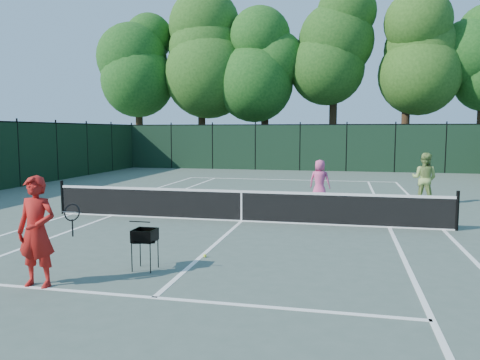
% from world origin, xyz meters
% --- Properties ---
extents(ground, '(90.00, 90.00, 0.00)m').
position_xyz_m(ground, '(0.00, 0.00, 0.00)').
color(ground, '#46564B').
rests_on(ground, ground).
extents(sideline_doubles_left, '(0.10, 23.77, 0.01)m').
position_xyz_m(sideline_doubles_left, '(-5.49, 0.00, 0.00)').
color(sideline_doubles_left, white).
rests_on(sideline_doubles_left, ground).
extents(sideline_doubles_right, '(0.10, 23.77, 0.01)m').
position_xyz_m(sideline_doubles_right, '(5.49, 0.00, 0.00)').
color(sideline_doubles_right, white).
rests_on(sideline_doubles_right, ground).
extents(sideline_singles_left, '(0.10, 23.77, 0.01)m').
position_xyz_m(sideline_singles_left, '(-4.12, 0.00, 0.00)').
color(sideline_singles_left, white).
rests_on(sideline_singles_left, ground).
extents(sideline_singles_right, '(0.10, 23.77, 0.01)m').
position_xyz_m(sideline_singles_right, '(4.12, 0.00, 0.00)').
color(sideline_singles_right, white).
rests_on(sideline_singles_right, ground).
extents(baseline_far, '(10.97, 0.10, 0.01)m').
position_xyz_m(baseline_far, '(0.00, 11.88, 0.00)').
color(baseline_far, white).
rests_on(baseline_far, ground).
extents(service_line_near, '(8.23, 0.10, 0.01)m').
position_xyz_m(service_line_near, '(0.00, -6.40, 0.00)').
color(service_line_near, white).
rests_on(service_line_near, ground).
extents(service_line_far, '(8.23, 0.10, 0.01)m').
position_xyz_m(service_line_far, '(0.00, 6.40, 0.00)').
color(service_line_far, white).
rests_on(service_line_far, ground).
extents(center_service_line, '(0.10, 12.80, 0.01)m').
position_xyz_m(center_service_line, '(0.00, 0.00, 0.00)').
color(center_service_line, white).
rests_on(center_service_line, ground).
extents(tennis_net, '(11.69, 0.09, 1.06)m').
position_xyz_m(tennis_net, '(0.00, 0.00, 0.48)').
color(tennis_net, black).
rests_on(tennis_net, ground).
extents(fence_far, '(24.00, 0.05, 3.00)m').
position_xyz_m(fence_far, '(0.00, 18.00, 1.50)').
color(fence_far, black).
rests_on(fence_far, ground).
extents(tree_0, '(6.40, 6.40, 13.14)m').
position_xyz_m(tree_0, '(-13.00, 21.50, 8.16)').
color(tree_0, black).
rests_on(tree_0, ground).
extents(tree_1, '(6.80, 6.80, 13.98)m').
position_xyz_m(tree_1, '(-8.00, 22.00, 8.69)').
color(tree_1, black).
rests_on(tree_1, ground).
extents(tree_2, '(6.00, 6.00, 12.40)m').
position_xyz_m(tree_2, '(-3.00, 21.80, 7.73)').
color(tree_2, black).
rests_on(tree_2, ground).
extents(tree_3, '(7.00, 7.00, 14.45)m').
position_xyz_m(tree_3, '(2.00, 22.30, 9.01)').
color(tree_3, black).
rests_on(tree_3, ground).
extents(tree_4, '(6.20, 6.20, 12.97)m').
position_xyz_m(tree_4, '(7.00, 21.60, 8.14)').
color(tree_4, black).
rests_on(tree_4, ground).
extents(coach, '(0.94, 0.63, 1.88)m').
position_xyz_m(coach, '(-2.12, -6.30, 0.94)').
color(coach, '#A81613').
rests_on(coach, ground).
extents(player_pink, '(0.84, 0.63, 1.56)m').
position_xyz_m(player_pink, '(2.01, 4.31, 0.78)').
color(player_pink, '#D84C86').
rests_on(player_pink, ground).
extents(player_green, '(1.11, 1.01, 1.84)m').
position_xyz_m(player_green, '(5.69, 4.61, 0.92)').
color(player_green, '#8CAB55').
rests_on(player_green, ground).
extents(ball_hopper, '(0.51, 0.51, 0.78)m').
position_xyz_m(ball_hopper, '(-0.76, -5.03, 0.65)').
color(ball_hopper, black).
rests_on(ball_hopper, ground).
extents(loose_ball_midcourt, '(0.07, 0.07, 0.07)m').
position_xyz_m(loose_ball_midcourt, '(0.09, -3.95, 0.03)').
color(loose_ball_midcourt, '#D8F231').
rests_on(loose_ball_midcourt, ground).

